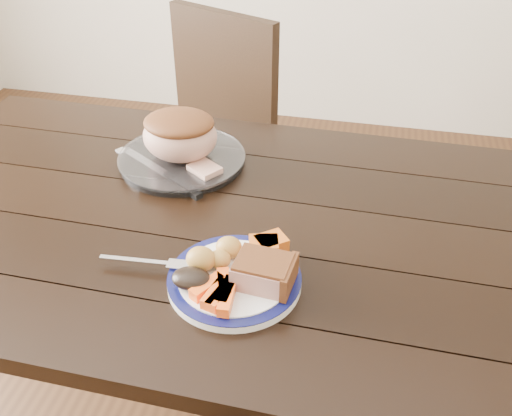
% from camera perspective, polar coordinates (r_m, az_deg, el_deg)
% --- Properties ---
extents(dining_table, '(1.61, 0.93, 0.75)m').
position_cam_1_polar(dining_table, '(1.28, -3.31, -4.24)').
color(dining_table, black).
rests_on(dining_table, ground).
extents(chair_far, '(0.56, 0.56, 0.93)m').
position_cam_1_polar(chair_far, '(2.00, -5.03, 7.03)').
color(chair_far, black).
rests_on(chair_far, ground).
extents(dinner_plate, '(0.25, 0.25, 0.02)m').
position_cam_1_polar(dinner_plate, '(1.06, -2.16, -7.25)').
color(dinner_plate, white).
rests_on(dinner_plate, dining_table).
extents(plate_rim, '(0.25, 0.25, 0.02)m').
position_cam_1_polar(plate_rim, '(1.05, -2.17, -6.91)').
color(plate_rim, '#0C0F40').
rests_on(plate_rim, dinner_plate).
extents(serving_platter, '(0.30, 0.30, 0.02)m').
position_cam_1_polar(serving_platter, '(1.42, -7.39, 4.74)').
color(serving_platter, white).
rests_on(serving_platter, dining_table).
extents(pork_slice, '(0.11, 0.09, 0.04)m').
position_cam_1_polar(pork_slice, '(1.02, 0.73, -6.44)').
color(pork_slice, tan).
rests_on(pork_slice, dinner_plate).
extents(roasted_potatoes, '(0.09, 0.09, 0.05)m').
position_cam_1_polar(roasted_potatoes, '(1.06, -4.18, -4.71)').
color(roasted_potatoes, gold).
rests_on(roasted_potatoes, dinner_plate).
extents(carrot_batons, '(0.08, 0.11, 0.02)m').
position_cam_1_polar(carrot_batons, '(1.01, -3.63, -8.39)').
color(carrot_batons, '#FF5B15').
rests_on(carrot_batons, dinner_plate).
extents(pumpkin_wedges, '(0.08, 0.07, 0.04)m').
position_cam_1_polar(pumpkin_wedges, '(1.08, 1.15, -3.94)').
color(pumpkin_wedges, orange).
rests_on(pumpkin_wedges, dinner_plate).
extents(dark_mushroom, '(0.07, 0.05, 0.03)m').
position_cam_1_polar(dark_mushroom, '(1.03, -6.51, -7.01)').
color(dark_mushroom, black).
rests_on(dark_mushroom, dinner_plate).
extents(fork, '(0.18, 0.03, 0.00)m').
position_cam_1_polar(fork, '(1.09, -10.33, -5.40)').
color(fork, silver).
rests_on(fork, dinner_plate).
extents(roast_joint, '(0.18, 0.16, 0.12)m').
position_cam_1_polar(roast_joint, '(1.38, -7.60, 7.11)').
color(roast_joint, tan).
rests_on(roast_joint, serving_platter).
extents(cut_slice, '(0.09, 0.09, 0.02)m').
position_cam_1_polar(cut_slice, '(1.34, -5.15, 3.85)').
color(cut_slice, tan).
rests_on(cut_slice, serving_platter).
extents(carving_knife, '(0.28, 0.19, 0.01)m').
position_cam_1_polar(carving_knife, '(1.35, -8.40, 2.76)').
color(carving_knife, silver).
rests_on(carving_knife, dining_table).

